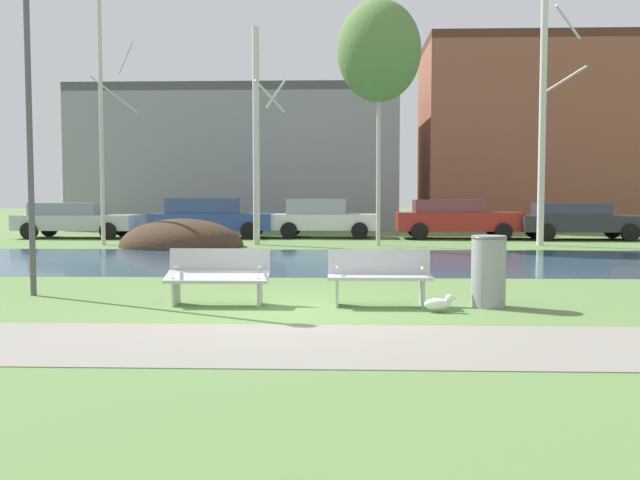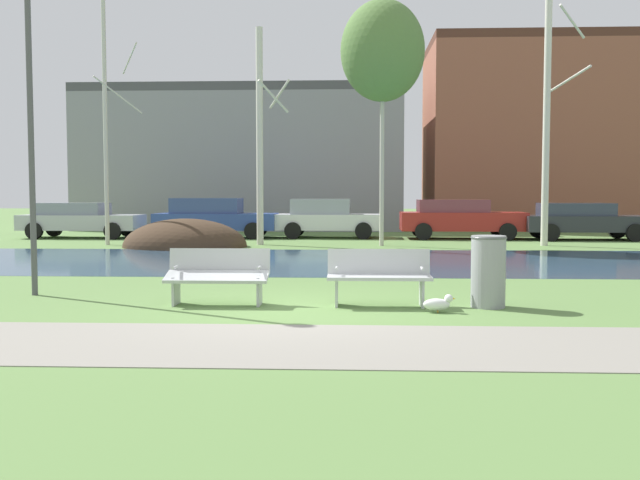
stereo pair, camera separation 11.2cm
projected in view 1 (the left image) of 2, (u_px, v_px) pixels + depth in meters
ground_plane at (321, 254)px, 20.63m from camera, size 120.00×120.00×0.00m
paved_path_strip at (282, 344)px, 8.32m from camera, size 60.00×2.40×0.01m
river_band at (318, 261)px, 18.51m from camera, size 80.00×7.33×0.01m
soil_mound at (182, 247)px, 23.35m from camera, size 4.03×3.33×1.84m
bench_left at (218, 275)px, 11.24m from camera, size 1.60×0.57×0.87m
bench_right at (380, 275)px, 11.15m from camera, size 1.60×0.58×0.87m
trash_bin at (488, 270)px, 11.02m from camera, size 0.55×0.55×1.10m
seagull at (439, 303)px, 10.53m from camera, size 0.47×0.18×0.27m
streetlamp at (28, 83)px, 12.06m from camera, size 0.32×0.32×5.37m
birch_far_left at (102, 114)px, 23.94m from camera, size 1.38×2.45×8.60m
birch_left at (257, 135)px, 24.14m from camera, size 1.15×2.02×7.26m
birch_center_left at (379, 51)px, 23.53m from camera, size 2.75×2.75×8.19m
birch_center at (544, 104)px, 23.72m from camera, size 1.49×2.52×9.20m
parked_van_nearest_silver at (75, 219)px, 27.97m from camera, size 4.61×2.04×1.37m
parked_sedan_second_blue at (210, 217)px, 28.14m from camera, size 4.74×2.01×1.55m
parked_hatch_third_white at (323, 218)px, 28.17m from camera, size 4.09×2.01×1.51m
parked_wagon_fourth_red at (456, 218)px, 27.58m from camera, size 4.70×2.10×1.50m
parked_suv_fifth_dark at (578, 220)px, 26.95m from camera, size 4.56×2.10×1.38m
building_grey_warehouse at (241, 160)px, 35.90m from camera, size 15.29×6.99×6.76m
building_brick_low at (568, 136)px, 35.30m from camera, size 14.07×6.28×9.07m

